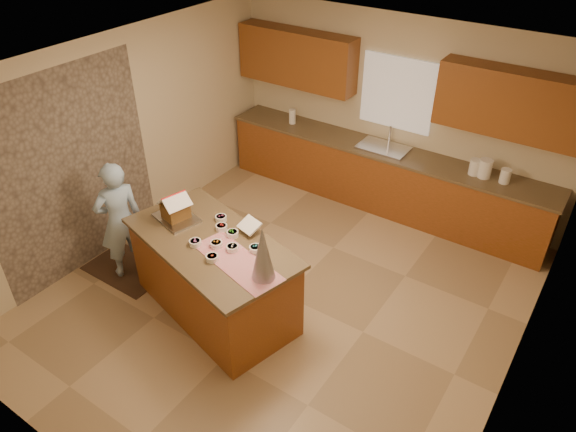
{
  "coord_description": "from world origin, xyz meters",
  "views": [
    {
      "loc": [
        2.65,
        -3.87,
        4.33
      ],
      "look_at": [
        -0.1,
        0.2,
        1.0
      ],
      "focal_mm": 33.12,
      "sensor_mm": 36.0,
      "label": 1
    }
  ],
  "objects_px": {
    "island_base": "(214,277)",
    "boy": "(120,220)",
    "gingerbread_house": "(175,209)",
    "tinsel_tree": "(263,253)"
  },
  "relations": [
    {
      "from": "island_base",
      "to": "tinsel_tree",
      "type": "bearing_deg",
      "value": 3.67
    },
    {
      "from": "island_base",
      "to": "boy",
      "type": "height_order",
      "value": "boy"
    },
    {
      "from": "island_base",
      "to": "gingerbread_house",
      "type": "relative_size",
      "value": 5.29
    },
    {
      "from": "tinsel_tree",
      "to": "gingerbread_house",
      "type": "xyz_separation_m",
      "value": [
        -1.39,
        0.25,
        -0.15
      ]
    },
    {
      "from": "tinsel_tree",
      "to": "boy",
      "type": "bearing_deg",
      "value": 178.47
    },
    {
      "from": "boy",
      "to": "tinsel_tree",
      "type": "bearing_deg",
      "value": 110.55
    },
    {
      "from": "island_base",
      "to": "boy",
      "type": "bearing_deg",
      "value": -161.1
    },
    {
      "from": "tinsel_tree",
      "to": "gingerbread_house",
      "type": "bearing_deg",
      "value": 169.66
    },
    {
      "from": "island_base",
      "to": "gingerbread_house",
      "type": "height_order",
      "value": "gingerbread_house"
    },
    {
      "from": "tinsel_tree",
      "to": "boy",
      "type": "height_order",
      "value": "tinsel_tree"
    }
  ]
}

